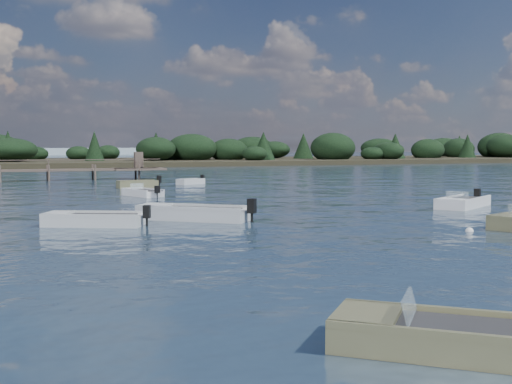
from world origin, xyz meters
name	(u,v)px	position (x,y,z in m)	size (l,w,h in m)	color
ground	(82,175)	(0.00, 60.00, 0.00)	(400.00, 400.00, 0.00)	#162433
dinghy_mid_white_b	(463,204)	(14.05, 11.90, 0.15)	(4.62, 3.70, 1.18)	silver
dinghy_extra_b	(143,194)	(-0.41, 26.06, 0.14)	(2.34, 3.54, 1.04)	silver
dinghy_extra_a	(193,216)	(-1.24, 11.70, 0.18)	(4.84, 4.47, 1.32)	#ADB2B4
tender_far_white	(138,186)	(1.03, 34.46, 0.17)	(3.51, 1.43, 1.19)	#72704C
dinghy_near_olive	(468,345)	(-2.53, -7.82, 0.15)	(4.31, 4.11, 1.15)	#72704C
dinghy_mid_grey	(94,222)	(-5.68, 11.31, 0.15)	(4.35, 3.20, 1.11)	#ADB2B4
tender_far_grey_b	(191,183)	(6.28, 37.46, 0.14)	(2.84, 2.13, 0.99)	#ADB2B4
buoy_a	(335,336)	(-4.05, -6.17, 0.00)	(0.32, 0.32, 0.32)	silver
buoy_b	(469,231)	(7.60, 3.90, 0.00)	(0.32, 0.32, 0.32)	silver
buoy_d	(442,206)	(13.45, 12.89, 0.00)	(0.32, 0.32, 0.32)	silver
far_headland	(191,153)	(25.00, 100.00, 1.96)	(190.00, 40.00, 5.80)	black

